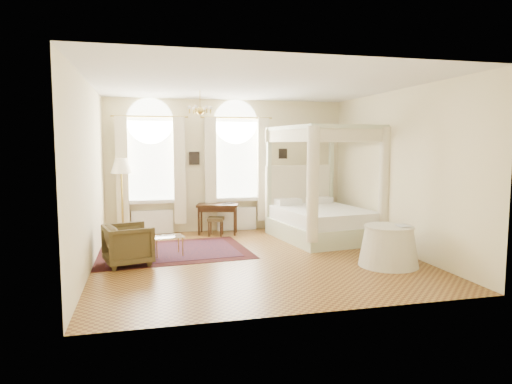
% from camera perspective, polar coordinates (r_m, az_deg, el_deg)
% --- Properties ---
extents(ground, '(6.00, 6.00, 0.00)m').
position_cam_1_polar(ground, '(8.92, -0.03, -8.24)').
color(ground, olive).
rests_on(ground, ground).
extents(room_walls, '(6.00, 6.00, 6.00)m').
position_cam_1_polar(room_walls, '(8.65, -0.03, 4.58)').
color(room_walls, '#FEECC1').
rests_on(room_walls, ground).
extents(window_left, '(1.62, 0.27, 3.29)m').
position_cam_1_polar(window_left, '(11.30, -12.96, 2.26)').
color(window_left, silver).
rests_on(window_left, room_walls).
extents(window_right, '(1.62, 0.27, 3.29)m').
position_cam_1_polar(window_right, '(11.52, -2.45, 2.48)').
color(window_right, silver).
rests_on(window_right, room_walls).
extents(chandelier, '(0.51, 0.45, 0.50)m').
position_cam_1_polar(chandelier, '(9.70, -7.00, 10.17)').
color(chandelier, '#AD8F39').
rests_on(chandelier, room_walls).
extents(wall_pictures, '(2.54, 0.03, 0.39)m').
position_cam_1_polar(wall_pictures, '(11.57, -3.10, 4.49)').
color(wall_pictures, black).
rests_on(wall_pictures, room_walls).
extents(canopy_bed, '(2.28, 2.65, 2.60)m').
position_cam_1_polar(canopy_bed, '(10.67, 8.34, -2.70)').
color(canopy_bed, beige).
rests_on(canopy_bed, ground).
extents(nightstand, '(0.44, 0.40, 0.56)m').
position_cam_1_polar(nightstand, '(12.11, 8.02, -3.15)').
color(nightstand, '#34200E').
rests_on(nightstand, ground).
extents(nightstand_lamp, '(0.27, 0.27, 0.40)m').
position_cam_1_polar(nightstand_lamp, '(12.09, 7.51, -0.55)').
color(nightstand_lamp, '#AD8F39').
rests_on(nightstand_lamp, nightstand).
extents(writing_desk, '(1.09, 0.76, 0.74)m').
position_cam_1_polar(writing_desk, '(11.18, -4.83, -2.06)').
color(writing_desk, '#34200E').
rests_on(writing_desk, ground).
extents(laptop, '(0.33, 0.26, 0.02)m').
position_cam_1_polar(laptop, '(11.22, -3.62, -1.41)').
color(laptop, black).
rests_on(laptop, writing_desk).
extents(stool, '(0.48, 0.48, 0.44)m').
position_cam_1_polar(stool, '(11.04, -5.06, -3.56)').
color(stool, '#4A3A1F').
rests_on(stool, ground).
extents(armchair, '(0.99, 0.97, 0.75)m').
position_cam_1_polar(armchair, '(8.67, -15.66, -6.36)').
color(armchair, '#42361C').
rests_on(armchair, ground).
extents(coffee_table, '(0.65, 0.51, 0.40)m').
position_cam_1_polar(coffee_table, '(9.17, -10.97, -5.66)').
color(coffee_table, white).
rests_on(coffee_table, ground).
extents(floor_lamp, '(0.48, 0.48, 1.87)m').
position_cam_1_polar(floor_lamp, '(11.13, -16.49, 2.66)').
color(floor_lamp, '#AD8F39').
rests_on(floor_lamp, ground).
extents(oriental_rug, '(3.24, 2.45, 0.01)m').
position_cam_1_polar(oriental_rug, '(9.57, -10.48, -7.32)').
color(oriental_rug, '#410F10').
rests_on(oriental_rug, ground).
extents(side_table, '(1.07, 1.07, 0.73)m').
position_cam_1_polar(side_table, '(8.64, 16.23, -6.51)').
color(side_table, white).
rests_on(side_table, ground).
extents(book, '(0.22, 0.29, 0.03)m').
position_cam_1_polar(book, '(8.51, 17.30, -4.09)').
color(book, black).
rests_on(book, side_table).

